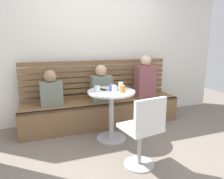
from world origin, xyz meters
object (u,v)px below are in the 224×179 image
(white_chair, at_px, (143,130))
(person_child_left, at_px, (101,85))
(cup_glass_short, at_px, (97,89))
(person_adult, at_px, (145,79))
(phone_on_table, at_px, (102,89))
(person_child_middle, at_px, (51,90))
(booth_bench, at_px, (103,113))
(cup_water_clear, at_px, (114,90))
(cup_glass_tall, at_px, (121,86))
(cup_mug_blue, at_px, (112,88))
(cafe_table, at_px, (111,106))
(cup_tumbler_orange, at_px, (122,89))

(white_chair, bearing_deg, person_child_left, 92.62)
(person_child_left, xyz_separation_m, cup_glass_short, (-0.22, -0.52, 0.07))
(person_adult, bearing_deg, cup_glass_short, -154.04)
(phone_on_table, bearing_deg, person_child_middle, 119.13)
(phone_on_table, bearing_deg, person_child_left, 48.08)
(booth_bench, distance_m, person_child_middle, 0.96)
(person_child_middle, height_order, cup_glass_short, person_child_middle)
(person_child_left, xyz_separation_m, cup_water_clear, (-0.04, -0.73, 0.08))
(person_child_left, height_order, cup_glass_tall, person_child_left)
(cup_water_clear, bearing_deg, cup_glass_tall, 44.38)
(cup_mug_blue, bearing_deg, cup_glass_short, 169.10)
(white_chair, height_order, cup_glass_short, white_chair)
(white_chair, bearing_deg, person_child_middle, 121.98)
(person_adult, relative_size, cup_water_clear, 6.88)
(person_adult, xyz_separation_m, cup_glass_tall, (-0.71, -0.57, 0.02))
(booth_bench, distance_m, cafe_table, 0.65)
(booth_bench, distance_m, white_chair, 1.41)
(person_adult, relative_size, person_child_left, 1.23)
(cup_glass_tall, distance_m, cup_glass_short, 0.34)
(booth_bench, relative_size, white_chair, 3.18)
(person_child_middle, height_order, cup_mug_blue, person_child_middle)
(person_child_left, height_order, person_child_middle, person_child_left)
(person_child_left, distance_m, cup_glass_tall, 0.60)
(cup_mug_blue, bearing_deg, cup_tumbler_orange, -56.92)
(person_child_middle, bearing_deg, cup_glass_short, -42.70)
(person_adult, height_order, person_child_left, person_adult)
(cafe_table, distance_m, cup_glass_tall, 0.31)
(cafe_table, relative_size, cup_mug_blue, 7.79)
(person_child_middle, bearing_deg, cup_glass_tall, -33.38)
(cup_glass_short, xyz_separation_m, cup_water_clear, (0.18, -0.21, 0.02))
(cup_mug_blue, relative_size, cup_tumbler_orange, 0.95)
(person_child_middle, relative_size, cup_water_clear, 5.10)
(cup_glass_short, bearing_deg, cafe_table, -10.87)
(person_child_left, bearing_deg, cafe_table, -92.25)
(cup_glass_tall, bearing_deg, person_child_middle, 146.62)
(cup_glass_tall, xyz_separation_m, cup_water_clear, (-0.16, -0.15, -0.01))
(booth_bench, relative_size, person_adult, 3.57)
(white_chair, bearing_deg, cup_tumbler_orange, 87.87)
(person_adult, distance_m, cup_water_clear, 1.13)
(booth_bench, xyz_separation_m, cup_mug_blue, (-0.03, -0.58, 0.57))
(person_adult, xyz_separation_m, cup_glass_short, (-1.04, -0.51, 0.00))
(phone_on_table, bearing_deg, cup_mug_blue, -74.28)
(cup_tumbler_orange, xyz_separation_m, cup_glass_tall, (0.03, 0.12, 0.01))
(cup_tumbler_orange, bearing_deg, person_child_middle, 140.80)
(cup_glass_short, bearing_deg, person_adult, 25.96)
(cup_tumbler_orange, bearing_deg, cup_water_clear, -167.32)
(person_adult, height_order, cup_tumbler_orange, person_adult)
(booth_bench, height_order, cafe_table, cafe_table)
(cup_tumbler_orange, height_order, cup_glass_short, cup_tumbler_orange)
(cup_mug_blue, distance_m, cup_water_clear, 0.18)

